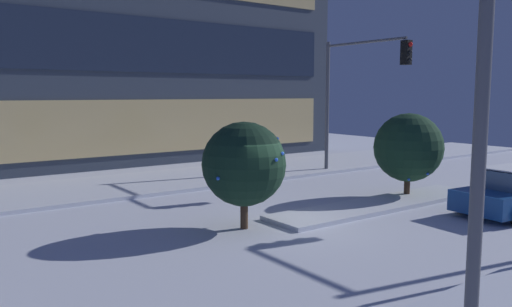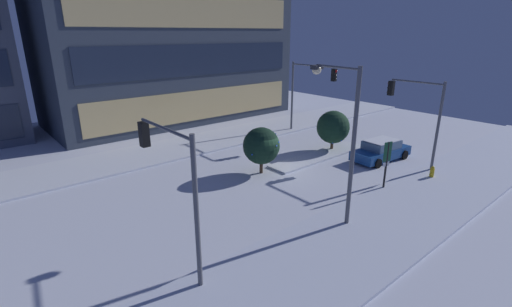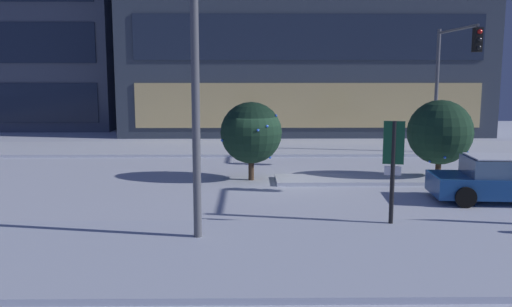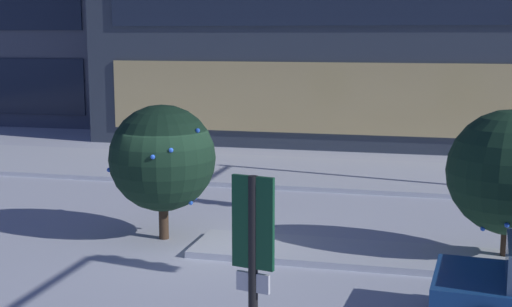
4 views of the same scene
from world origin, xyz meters
name	(u,v)px [view 4 (image 4 of 4)]	position (x,y,z in m)	size (l,w,h in m)	color
ground	(188,245)	(0.00, 0.00, 0.00)	(52.00, 52.00, 0.00)	silver
curb_strip_far	(272,171)	(0.00, 8.58, 0.07)	(52.00, 5.20, 0.14)	silver
median_strip	(407,258)	(4.76, -0.05, 0.07)	(9.00, 1.80, 0.14)	silver
parking_info_sign	(253,261)	(3.07, -6.34, 1.86)	(0.55, 0.18, 2.91)	black
decorated_tree_median	(510,172)	(6.71, 0.38, 1.87)	(2.53, 2.53, 3.13)	#473323
decorated_tree_left_of_median	(162,158)	(-0.68, 0.32, 1.86)	(2.39, 2.45, 3.07)	#473323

